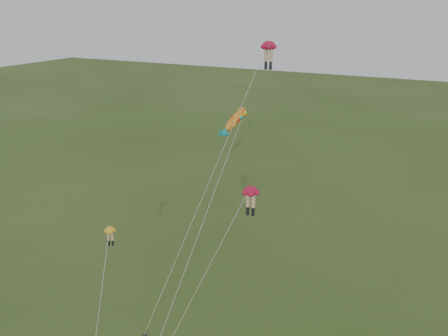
% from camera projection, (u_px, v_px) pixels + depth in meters
% --- Properties ---
extents(legs_kite_red_high, '(5.42, 13.95, 21.94)m').
position_uv_depth(legs_kite_red_high, '(266.00, 53.00, 41.36)').
color(legs_kite_red_high, '#B01232').
rests_on(legs_kite_red_high, ground).
extents(legs_kite_red_mid, '(5.52, 5.82, 12.59)m').
position_uv_depth(legs_kite_red_mid, '(249.00, 196.00, 35.61)').
color(legs_kite_red_mid, '#B01232').
rests_on(legs_kite_red_mid, ground).
extents(legs_kite_yellow, '(1.64, 4.68, 8.65)m').
position_uv_depth(legs_kite_yellow, '(109.00, 237.00, 38.27)').
color(legs_kite_yellow, yellow).
rests_on(legs_kite_yellow, ground).
extents(fish_kite, '(2.06, 13.33, 16.88)m').
position_uv_depth(fish_kite, '(235.00, 121.00, 41.38)').
color(fish_kite, yellow).
rests_on(fish_kite, ground).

